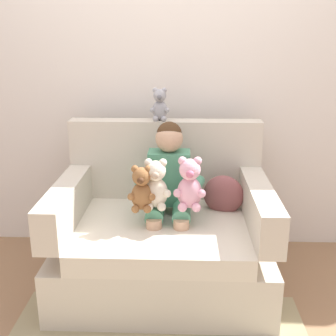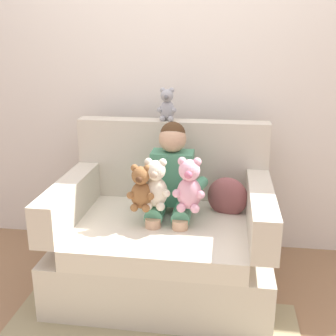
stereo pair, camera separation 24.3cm
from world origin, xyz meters
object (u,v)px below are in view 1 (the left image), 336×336
at_px(seated_child, 169,183).
at_px(plush_grey_on_backrest, 160,105).
at_px(throw_pillow, 223,195).
at_px(plush_brown, 142,190).
at_px(plush_cream, 156,185).
at_px(armchair, 163,237).
at_px(plush_pink, 190,185).

bearing_deg(seated_child, plush_grey_on_backrest, 99.98).
bearing_deg(throw_pillow, plush_brown, -150.07).
bearing_deg(plush_grey_on_backrest, plush_cream, -87.12).
xyz_separation_m(armchair, throw_pillow, (0.38, 0.14, 0.24)).
relative_size(armchair, plush_cream, 4.25).
relative_size(plush_pink, plush_brown, 1.16).
relative_size(armchair, plush_pink, 4.06).
bearing_deg(throw_pillow, seated_child, -164.14).
relative_size(plush_grey_on_backrest, throw_pillow, 0.84).
xyz_separation_m(plush_cream, plush_grey_on_backrest, (-0.00, 0.47, 0.39)).
relative_size(seated_child, throw_pillow, 3.17).
relative_size(plush_cream, plush_brown, 1.11).
bearing_deg(plush_brown, throw_pillow, 24.74).
bearing_deg(seated_child, plush_pink, -53.04).
bearing_deg(plush_cream, throw_pillow, 51.02).
distance_m(plush_pink, plush_cream, 0.20).
bearing_deg(armchair, throw_pillow, 19.72).
xyz_separation_m(plush_brown, plush_grey_on_backrest, (0.08, 0.51, 0.40)).
bearing_deg(armchair, plush_cream, -107.22).
distance_m(seated_child, plush_cream, 0.17).
relative_size(seated_child, plush_grey_on_backrest, 3.78).
distance_m(plush_cream, plush_brown, 0.09).
xyz_separation_m(seated_child, throw_pillow, (0.35, 0.10, -0.11)).
xyz_separation_m(plush_pink, plush_cream, (-0.20, 0.00, -0.01)).
distance_m(armchair, plush_pink, 0.44).
relative_size(armchair, plush_grey_on_backrest, 5.90).
height_order(armchair, plush_cream, armchair).
distance_m(plush_cream, plush_grey_on_backrest, 0.61).
bearing_deg(throw_pillow, plush_grey_on_backrest, 151.95).
xyz_separation_m(seated_child, plush_cream, (-0.07, -0.15, 0.04)).
distance_m(armchair, plush_cream, 0.41).
distance_m(plush_pink, plush_brown, 0.28).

